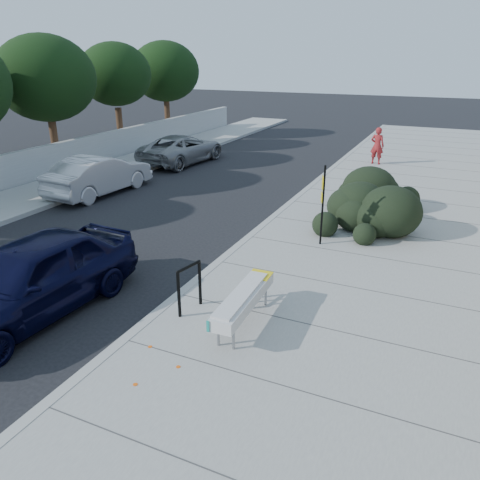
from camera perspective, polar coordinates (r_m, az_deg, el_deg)
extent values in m
plane|color=black|center=(10.90, -7.42, -7.25)|extent=(120.00, 120.00, 0.00)
cube|color=gray|center=(14.01, 24.38, -1.99)|extent=(11.20, 50.00, 0.15)
cube|color=gray|center=(20.31, -23.14, 5.22)|extent=(3.00, 50.00, 0.15)
cube|color=#9E9E99|center=(14.93, 2.64, 1.49)|extent=(0.22, 50.00, 0.17)
cube|color=#9E9E99|center=(19.25, -20.08, 4.84)|extent=(0.22, 50.00, 0.17)
cube|color=#9E9E99|center=(21.42, -26.54, 7.34)|extent=(0.30, 40.00, 1.50)
cylinder|color=#332114|center=(24.89, -21.63, 10.90)|extent=(0.36, 0.36, 2.40)
ellipsoid|color=black|center=(24.58, -22.63, 17.75)|extent=(4.60, 4.60, 3.91)
cylinder|color=#332114|center=(28.54, -14.41, 12.94)|extent=(0.36, 0.36, 2.40)
ellipsoid|color=black|center=(28.27, -15.00, 18.94)|extent=(4.00, 4.00, 3.40)
cylinder|color=#332114|center=(32.55, -8.82, 14.36)|extent=(0.36, 0.36, 2.40)
ellipsoid|color=black|center=(32.31, -9.14, 19.64)|extent=(4.40, 4.40, 3.74)
cylinder|color=gray|center=(8.91, -2.67, -11.51)|extent=(0.05, 0.05, 0.44)
cylinder|color=gray|center=(8.80, -0.81, -11.95)|extent=(0.05, 0.05, 0.44)
cylinder|color=gray|center=(10.30, 1.51, -6.54)|extent=(0.05, 0.05, 0.44)
cylinder|color=gray|center=(10.21, 3.14, -6.85)|extent=(0.05, 0.05, 0.44)
cylinder|color=gray|center=(9.49, -0.42, -7.88)|extent=(0.10, 1.76, 0.04)
cylinder|color=gray|center=(9.39, 1.34, -8.24)|extent=(0.10, 1.76, 0.04)
cube|color=#B2B2B2|center=(9.37, 0.46, -7.24)|extent=(0.55, 2.33, 0.24)
cube|color=yellow|center=(10.06, 2.43, -4.26)|extent=(0.49, 0.48, 0.02)
cube|color=teal|center=(8.62, -3.58, -10.07)|extent=(0.06, 0.27, 0.22)
cylinder|color=black|center=(9.73, -7.46, -6.62)|extent=(0.07, 0.07, 1.02)
cylinder|color=black|center=(10.15, -4.91, -5.23)|extent=(0.07, 0.07, 1.02)
cylinder|color=black|center=(9.71, -6.28, -3.25)|extent=(0.20, 0.66, 0.07)
cube|color=black|center=(13.30, 10.04, 4.14)|extent=(0.07, 0.07, 2.30)
cube|color=yellow|center=(13.12, 10.04, 6.91)|extent=(0.11, 0.26, 0.37)
cube|color=yellow|center=(13.23, 9.92, 5.17)|extent=(0.10, 0.24, 0.28)
ellipsoid|color=black|center=(15.76, 15.77, 5.21)|extent=(3.70, 4.96, 1.67)
imported|color=black|center=(10.84, -24.11, -4.22)|extent=(2.29, 5.12, 1.71)
imported|color=#B6B5BB|center=(19.61, -16.78, 7.63)|extent=(1.90, 4.76, 1.54)
imported|color=gray|center=(24.61, -7.07, 10.97)|extent=(2.80, 5.33, 1.43)
imported|color=maroon|center=(24.39, 16.38, 10.97)|extent=(0.69, 0.48, 1.80)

